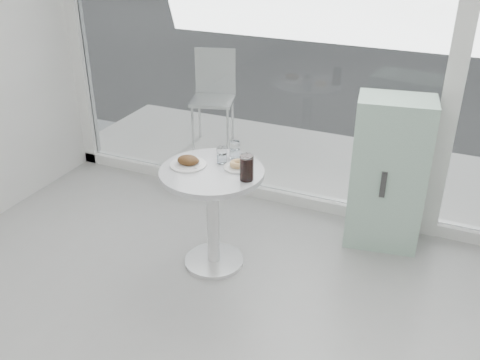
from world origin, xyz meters
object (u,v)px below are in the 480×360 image
at_px(mint_cabinet, 388,174).
at_px(plate_donut, 238,165).
at_px(patio_chair, 214,92).
at_px(water_tumbler_b, 235,151).
at_px(cola_glass, 247,168).
at_px(main_table, 212,198).
at_px(water_tumbler_a, 222,156).
at_px(plate_fritter, 189,162).

distance_m(mint_cabinet, plate_donut, 1.17).
bearing_deg(patio_chair, water_tumbler_b, -75.88).
bearing_deg(water_tumbler_b, cola_glass, -52.94).
distance_m(main_table, mint_cabinet, 1.33).
bearing_deg(mint_cabinet, patio_chair, 141.11).
height_order(water_tumbler_b, cola_glass, cola_glass).
distance_m(plate_donut, cola_glass, 0.19).
relative_size(patio_chair, plate_donut, 5.08).
bearing_deg(main_table, water_tumbler_a, 84.13).
relative_size(main_table, mint_cabinet, 0.65).
height_order(plate_fritter, water_tumbler_b, water_tumbler_b).
bearing_deg(cola_glass, patio_chair, 121.70).
height_order(water_tumbler_a, cola_glass, cola_glass).
height_order(patio_chair, water_tumbler_a, patio_chair).
xyz_separation_m(patio_chair, plate_donut, (1.11, -1.86, 0.17)).
xyz_separation_m(main_table, mint_cabinet, (1.06, 0.80, 0.04)).
distance_m(plate_donut, water_tumbler_a, 0.15).
bearing_deg(plate_donut, cola_glass, -47.76).
bearing_deg(water_tumbler_b, main_table, -105.53).
bearing_deg(water_tumbler_b, water_tumbler_a, -116.73).
bearing_deg(water_tumbler_a, patio_chair, 118.04).
bearing_deg(main_table, water_tumbler_b, 74.47).
bearing_deg(cola_glass, water_tumbler_a, 146.63).
distance_m(plate_donut, water_tumbler_b, 0.17).
relative_size(plate_fritter, plate_donut, 1.28).
distance_m(patio_chair, plate_donut, 2.17).
height_order(patio_chair, plate_donut, patio_chair).
height_order(main_table, water_tumbler_a, water_tumbler_a).
bearing_deg(plate_donut, patio_chair, 120.81).
relative_size(main_table, plate_fritter, 3.05).
bearing_deg(plate_donut, main_table, -147.05).
xyz_separation_m(plate_fritter, plate_donut, (0.33, 0.10, -0.01)).
bearing_deg(water_tumbler_b, plate_donut, -58.73).
xyz_separation_m(plate_fritter, water_tumbler_b, (0.24, 0.24, 0.03)).
bearing_deg(cola_glass, mint_cabinet, 46.78).
relative_size(main_table, plate_donut, 3.91).
xyz_separation_m(patio_chair, water_tumbler_a, (0.97, -1.82, 0.20)).
xyz_separation_m(plate_fritter, water_tumbler_a, (0.19, 0.14, 0.02)).
relative_size(mint_cabinet, plate_donut, 5.99).
distance_m(water_tumbler_a, cola_glass, 0.31).
bearing_deg(main_table, plate_fritter, -179.13).
relative_size(plate_donut, water_tumbler_a, 1.71).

